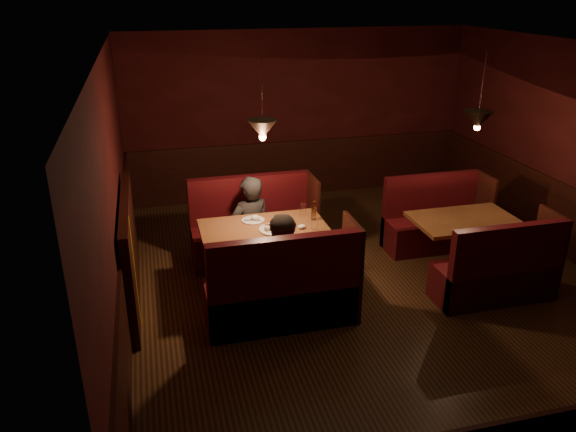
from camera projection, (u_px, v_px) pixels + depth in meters
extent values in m
cube|color=#341C0D|center=(370.00, 285.00, 7.21)|extent=(6.00, 7.00, 0.01)
cube|color=black|center=(385.00, 51.00, 6.09)|extent=(6.00, 7.00, 0.01)
cube|color=black|center=(299.00, 115.00, 9.78)|extent=(6.00, 0.01, 2.90)
cube|color=black|center=(114.00, 200.00, 5.96)|extent=(0.01, 7.00, 2.90)
cube|color=black|center=(299.00, 168.00, 10.12)|extent=(6.00, 0.04, 1.00)
cube|color=black|center=(126.00, 279.00, 6.33)|extent=(0.04, 7.00, 1.00)
cube|color=black|center=(575.00, 226.00, 7.69)|extent=(0.04, 7.00, 1.00)
cube|color=black|center=(130.00, 251.00, 6.64)|extent=(0.10, 2.20, 1.30)
cube|color=gold|center=(135.00, 272.00, 6.16)|extent=(0.01, 0.12, 1.30)
cylinder|color=#333333|center=(262.00, 94.00, 6.21)|extent=(0.01, 0.01, 0.80)
cone|color=black|center=(262.00, 129.00, 6.37)|extent=(0.34, 0.34, 0.22)
sphere|color=#FFBF72|center=(263.00, 137.00, 6.40)|extent=(0.08, 0.08, 0.08)
cylinder|color=#333333|center=(482.00, 87.00, 6.64)|extent=(0.01, 0.01, 0.80)
cone|color=black|center=(478.00, 120.00, 6.79)|extent=(0.34, 0.34, 0.22)
sphere|color=#FFBF72|center=(477.00, 127.00, 6.82)|extent=(0.08, 0.08, 0.08)
cube|color=brown|center=(264.00, 230.00, 6.85)|extent=(1.55, 0.94, 0.06)
cylinder|color=black|center=(265.00, 260.00, 7.01)|extent=(0.15, 0.15, 0.77)
cylinder|color=black|center=(265.00, 285.00, 7.15)|extent=(0.62, 0.62, 0.04)
cylinder|color=silver|center=(272.00, 230.00, 6.75)|extent=(0.31, 0.31, 0.02)
cube|color=black|center=(270.00, 227.00, 6.76)|extent=(0.10, 0.09, 0.04)
ellipsoid|color=silver|center=(267.00, 228.00, 6.70)|extent=(0.08, 0.08, 0.06)
cube|color=tan|center=(282.00, 230.00, 6.67)|extent=(0.10, 0.09, 0.04)
cylinder|color=silver|center=(273.00, 231.00, 6.70)|extent=(0.10, 0.12, 0.01)
cylinder|color=silver|center=(253.00, 220.00, 7.03)|extent=(0.29, 0.29, 0.02)
ellipsoid|color=beige|center=(255.00, 217.00, 7.01)|extent=(0.11, 0.11, 0.06)
cube|color=silver|center=(252.00, 221.00, 6.99)|extent=(0.21, 0.09, 0.00)
cylinder|color=white|center=(289.00, 221.00, 6.90)|extent=(0.06, 0.06, 0.09)
cylinder|color=white|center=(303.00, 210.00, 7.15)|extent=(0.08, 0.08, 0.17)
cylinder|color=white|center=(314.00, 224.00, 6.74)|extent=(0.08, 0.08, 0.17)
cylinder|color=#47230F|center=(314.00, 213.00, 7.03)|extent=(0.07, 0.07, 0.18)
cylinder|color=#47230F|center=(314.00, 204.00, 6.99)|extent=(0.03, 0.03, 0.08)
ellipsoid|color=white|center=(302.00, 227.00, 6.80)|extent=(0.11, 0.10, 0.05)
cube|color=black|center=(253.00, 243.00, 7.78)|extent=(1.66, 0.61, 0.50)
cube|color=black|center=(249.00, 215.00, 7.86)|extent=(1.66, 0.13, 1.16)
cube|color=black|center=(312.00, 215.00, 7.84)|extent=(0.04, 0.61, 1.16)
cube|color=black|center=(280.00, 302.00, 6.35)|extent=(1.66, 0.61, 0.50)
cube|color=black|center=(285.00, 287.00, 6.01)|extent=(1.66, 0.13, 1.16)
cube|color=black|center=(352.00, 267.00, 6.41)|extent=(0.04, 0.61, 1.16)
cube|color=brown|center=(465.00, 220.00, 7.30)|extent=(1.34, 0.86, 0.05)
cylinder|color=black|center=(461.00, 246.00, 7.44)|extent=(0.14, 0.14, 0.70)
cylinder|color=black|center=(458.00, 269.00, 7.57)|extent=(0.56, 0.56, 0.04)
cube|color=black|center=(434.00, 233.00, 8.14)|extent=(1.44, 0.55, 0.45)
cube|color=black|center=(429.00, 208.00, 8.22)|extent=(1.44, 0.12, 1.06)
cube|color=black|center=(482.00, 209.00, 8.20)|extent=(0.04, 0.55, 1.06)
cube|color=black|center=(491.00, 281.00, 6.84)|extent=(1.44, 0.55, 0.45)
cube|color=black|center=(506.00, 267.00, 6.53)|extent=(1.44, 0.12, 1.06)
cube|color=black|center=(548.00, 252.00, 6.89)|extent=(0.04, 0.55, 1.06)
imported|color=black|center=(250.00, 210.00, 7.41)|extent=(0.68, 0.54, 1.63)
imported|color=#302A26|center=(286.00, 251.00, 6.35)|extent=(0.93, 0.84, 1.56)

